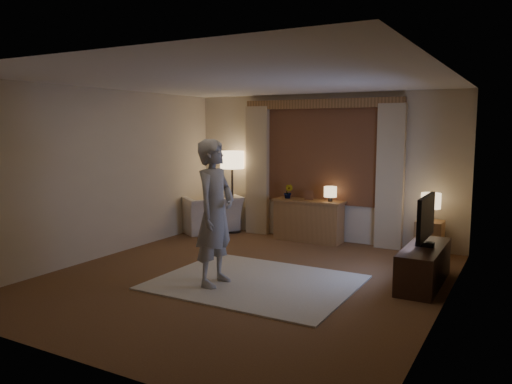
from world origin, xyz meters
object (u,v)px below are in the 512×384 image
Objects in this scene: person at (215,213)px; tv_stand at (424,266)px; armchair at (209,213)px; sideboard at (308,222)px; side_table at (429,239)px.

tv_stand is at bearing -63.10° from person.
tv_stand is (4.30, -1.41, -0.10)m from armchair.
sideboard is 1.11× the size of armchair.
armchair reaches higher than side_table.
side_table is 0.30× the size of person.
armchair is at bearing -175.24° from sideboard.
sideboard reaches higher than tv_stand.
tv_stand is 2.76m from person.
side_table is at bearing 124.02° from armchair.
sideboard is 2.97m from person.
side_table is (4.09, 0.12, -0.07)m from armchair.
side_table is 0.40× the size of tv_stand.
person is (-2.32, -1.33, 0.69)m from tv_stand.
side_table is at bearing -39.33° from person.
tv_stand is 0.76× the size of person.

